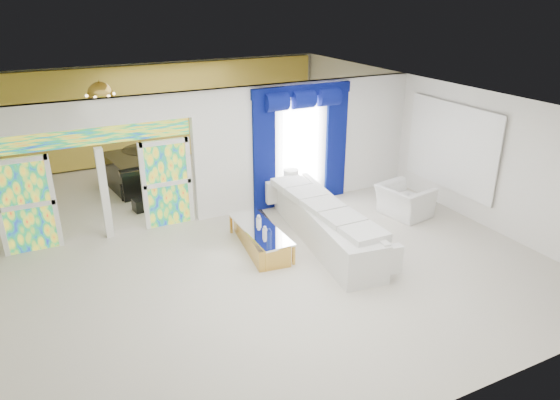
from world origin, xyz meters
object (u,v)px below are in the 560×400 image
white_sofa (324,224)px  armchair (404,201)px  grand_piano (137,172)px  coffee_table (260,238)px  console_table (301,197)px

white_sofa → armchair: bearing=14.5°
white_sofa → armchair: (2.40, 0.31, -0.02)m
grand_piano → coffee_table: bearing=-79.6°
coffee_table → armchair: (3.75, 0.01, 0.15)m
console_table → white_sofa: bearing=-105.0°
white_sofa → coffee_table: (-1.35, 0.30, -0.17)m
white_sofa → armchair: white_sofa is taller
grand_piano → console_table: bearing=-49.2°
white_sofa → grand_piano: (-2.90, 4.99, 0.06)m
console_table → armchair: size_ratio=1.02×
white_sofa → armchair: 2.42m
console_table → armchair: (1.87, -1.67, 0.18)m
coffee_table → grand_piano: bearing=108.2°
console_table → grand_piano: bearing=138.6°
coffee_table → console_table: 2.52m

